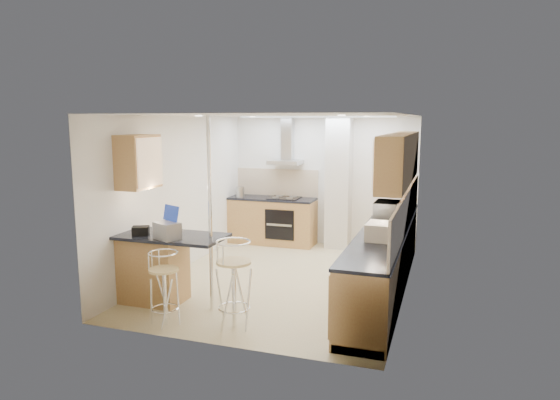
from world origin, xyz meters
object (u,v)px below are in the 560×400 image
(microwave, at_px, (387,211))
(laptop, at_px, (167,231))
(bar_stool_end, at_px, (234,284))
(bread_bin, at_px, (380,231))
(bar_stool_near, at_px, (164,288))

(microwave, distance_m, laptop, 3.31)
(bar_stool_end, xyz_separation_m, bread_bin, (1.53, 1.13, 0.50))
(microwave, xyz_separation_m, bread_bin, (0.06, -1.28, -0.04))
(microwave, relative_size, bar_stool_near, 0.58)
(bar_stool_near, bearing_deg, bar_stool_end, 19.91)
(laptop, xyz_separation_m, bar_stool_end, (1.02, -0.23, -0.52))
(bar_stool_end, relative_size, bread_bin, 2.54)
(bar_stool_near, distance_m, bar_stool_end, 0.84)
(laptop, relative_size, bar_stool_end, 0.30)
(microwave, xyz_separation_m, bar_stool_end, (-1.48, -2.41, -0.54))
(microwave, height_order, bar_stool_near, microwave)
(bread_bin, bearing_deg, bar_stool_near, -148.08)
(bar_stool_near, bearing_deg, bread_bin, 35.49)
(laptop, bearing_deg, microwave, 66.04)
(laptop, bearing_deg, bar_stool_end, 11.89)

